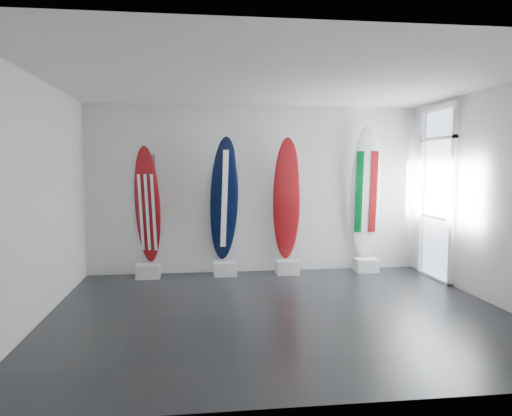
{
  "coord_description": "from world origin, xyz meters",
  "views": [
    {
      "loc": [
        -1.08,
        -6.08,
        1.91
      ],
      "look_at": [
        -0.14,
        1.4,
        1.26
      ],
      "focal_mm": 33.57,
      "sensor_mm": 36.0,
      "label": 1
    }
  ],
  "objects": [
    {
      "name": "display_block_swiss",
      "position": [
        0.53,
        2.18,
        0.12
      ],
      "size": [
        0.4,
        0.3,
        0.24
      ],
      "primitive_type": "cube",
      "color": "white",
      "rests_on": "floor"
    },
    {
      "name": "balcony",
      "position": [
        4.3,
        1.55,
        0.5
      ],
      "size": [
        2.8,
        2.2,
        1.2
      ],
      "primitive_type": null,
      "color": "slate",
      "rests_on": "ground"
    },
    {
      "name": "wall_outlet",
      "position": [
        -2.45,
        2.48,
        0.35
      ],
      "size": [
        0.09,
        0.02,
        0.13
      ],
      "primitive_type": "cube",
      "color": "silver",
      "rests_on": "wall_back"
    },
    {
      "name": "display_block_italy",
      "position": [
        1.98,
        2.18,
        0.12
      ],
      "size": [
        0.4,
        0.3,
        0.24
      ],
      "primitive_type": "cube",
      "color": "white",
      "rests_on": "floor"
    },
    {
      "name": "display_block_navy",
      "position": [
        -0.59,
        2.18,
        0.12
      ],
      "size": [
        0.4,
        0.3,
        0.24
      ],
      "primitive_type": "cube",
      "color": "white",
      "rests_on": "floor"
    },
    {
      "name": "display_block_usa",
      "position": [
        -1.91,
        2.18,
        0.12
      ],
      "size": [
        0.4,
        0.3,
        0.24
      ],
      "primitive_type": "cube",
      "color": "white",
      "rests_on": "floor"
    },
    {
      "name": "ceiling",
      "position": [
        0.0,
        0.0,
        3.0
      ],
      "size": [
        6.0,
        6.0,
        0.0
      ],
      "primitive_type": "plane",
      "rotation": [
        3.14,
        0.0,
        0.0
      ],
      "color": "white",
      "rests_on": "wall_back"
    },
    {
      "name": "wall_back",
      "position": [
        0.0,
        2.5,
        1.5
      ],
      "size": [
        6.0,
        0.0,
        6.0
      ],
      "primitive_type": "plane",
      "rotation": [
        1.57,
        0.0,
        0.0
      ],
      "color": "silver",
      "rests_on": "ground"
    },
    {
      "name": "wall_left",
      "position": [
        -3.0,
        0.0,
        1.5
      ],
      "size": [
        0.0,
        5.0,
        5.0
      ],
      "primitive_type": "plane",
      "rotation": [
        1.57,
        0.0,
        1.57
      ],
      "color": "silver",
      "rests_on": "ground"
    },
    {
      "name": "wall_right",
      "position": [
        3.0,
        0.0,
        1.5
      ],
      "size": [
        0.0,
        5.0,
        5.0
      ],
      "primitive_type": "plane",
      "rotation": [
        1.57,
        0.0,
        -1.57
      ],
      "color": "silver",
      "rests_on": "ground"
    },
    {
      "name": "surfboard_italy",
      "position": [
        1.98,
        2.28,
        1.45
      ],
      "size": [
        0.57,
        0.33,
        2.42
      ],
      "primitive_type": "ellipsoid",
      "rotation": [
        0.08,
        0.0,
        -0.09
      ],
      "color": "white",
      "rests_on": "display_block_italy"
    },
    {
      "name": "glass_door",
      "position": [
        2.97,
        1.55,
        1.43
      ],
      "size": [
        0.12,
        1.16,
        2.85
      ],
      "primitive_type": null,
      "color": "white",
      "rests_on": "floor"
    },
    {
      "name": "wall_front",
      "position": [
        0.0,
        -2.5,
        1.5
      ],
      "size": [
        6.0,
        0.0,
        6.0
      ],
      "primitive_type": "plane",
      "rotation": [
        -1.57,
        0.0,
        0.0
      ],
      "color": "silver",
      "rests_on": "ground"
    },
    {
      "name": "surfboard_swiss",
      "position": [
        0.53,
        2.28,
        1.33
      ],
      "size": [
        0.5,
        0.28,
        2.19
      ],
      "primitive_type": "ellipsoid",
      "rotation": [
        0.08,
        0.0,
        -0.03
      ],
      "color": "maroon",
      "rests_on": "display_block_swiss"
    },
    {
      "name": "surfboard_navy",
      "position": [
        -0.59,
        2.28,
        1.33
      ],
      "size": [
        0.57,
        0.53,
        2.19
      ],
      "primitive_type": "ellipsoid",
      "rotation": [
        0.17,
        0.0,
        0.16
      ],
      "color": "black",
      "rests_on": "display_block_navy"
    },
    {
      "name": "floor",
      "position": [
        0.0,
        0.0,
        0.0
      ],
      "size": [
        6.0,
        6.0,
        0.0
      ],
      "primitive_type": "plane",
      "color": "black",
      "rests_on": "ground"
    },
    {
      "name": "surfboard_usa",
      "position": [
        -1.91,
        2.28,
        1.25
      ],
      "size": [
        0.53,
        0.42,
        2.03
      ],
      "primitive_type": "ellipsoid",
      "rotation": [
        0.11,
        0.0,
        -0.28
      ],
      "color": "maroon",
      "rests_on": "display_block_usa"
    }
  ]
}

